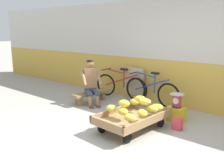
{
  "coord_description": "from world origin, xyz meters",
  "views": [
    {
      "loc": [
        2.82,
        -3.15,
        1.89
      ],
      "look_at": [
        -0.63,
        0.89,
        0.75
      ],
      "focal_mm": 40.32,
      "sensor_mm": 36.0,
      "label": 1
    }
  ],
  "objects_px": {
    "vendor_seated": "(91,82)",
    "sign_board": "(134,83)",
    "shopping_bag": "(177,124)",
    "plastic_crate": "(176,114)",
    "weighing_scale": "(177,100)",
    "bicycle_far_left": "(151,91)",
    "bicycle_near_left": "(121,86)",
    "low_bench": "(90,95)",
    "banana_cart": "(132,118)"
  },
  "relations": [
    {
      "from": "low_bench",
      "to": "bicycle_near_left",
      "type": "bearing_deg",
      "value": 69.37
    },
    {
      "from": "vendor_seated",
      "to": "weighing_scale",
      "type": "relative_size",
      "value": 3.8
    },
    {
      "from": "banana_cart",
      "to": "low_bench",
      "type": "relative_size",
      "value": 1.32
    },
    {
      "from": "banana_cart",
      "to": "low_bench",
      "type": "distance_m",
      "value": 2.12
    },
    {
      "from": "low_bench",
      "to": "bicycle_near_left",
      "type": "distance_m",
      "value": 0.94
    },
    {
      "from": "shopping_bag",
      "to": "bicycle_far_left",
      "type": "bearing_deg",
      "value": 138.92
    },
    {
      "from": "plastic_crate",
      "to": "weighing_scale",
      "type": "distance_m",
      "value": 0.3
    },
    {
      "from": "weighing_scale",
      "to": "bicycle_far_left",
      "type": "bearing_deg",
      "value": 146.37
    },
    {
      "from": "low_bench",
      "to": "bicycle_near_left",
      "type": "xyz_separation_m",
      "value": [
        0.33,
        0.87,
        0.15
      ]
    },
    {
      "from": "bicycle_far_left",
      "to": "shopping_bag",
      "type": "bearing_deg",
      "value": -41.08
    },
    {
      "from": "banana_cart",
      "to": "shopping_bag",
      "type": "relative_size",
      "value": 6.22
    },
    {
      "from": "bicycle_far_left",
      "to": "weighing_scale",
      "type": "bearing_deg",
      "value": -33.63
    },
    {
      "from": "vendor_seated",
      "to": "weighing_scale",
      "type": "xyz_separation_m",
      "value": [
        2.3,
        0.23,
        -0.11
      ]
    },
    {
      "from": "vendor_seated",
      "to": "shopping_bag",
      "type": "relative_size",
      "value": 4.75
    },
    {
      "from": "plastic_crate",
      "to": "sign_board",
      "type": "bearing_deg",
      "value": 152.69
    },
    {
      "from": "plastic_crate",
      "to": "weighing_scale",
      "type": "xyz_separation_m",
      "value": [
        0.0,
        -0.0,
        0.3
      ]
    },
    {
      "from": "shopping_bag",
      "to": "plastic_crate",
      "type": "bearing_deg",
      "value": 119.3
    },
    {
      "from": "bicycle_far_left",
      "to": "shopping_bag",
      "type": "relative_size",
      "value": 6.92
    },
    {
      "from": "low_bench",
      "to": "vendor_seated",
      "type": "xyz_separation_m",
      "value": [
        0.07,
        -0.05,
        0.37
      ]
    },
    {
      "from": "bicycle_near_left",
      "to": "low_bench",
      "type": "bearing_deg",
      "value": -110.63
    },
    {
      "from": "low_bench",
      "to": "vendor_seated",
      "type": "bearing_deg",
      "value": -32.36
    },
    {
      "from": "plastic_crate",
      "to": "bicycle_far_left",
      "type": "bearing_deg",
      "value": 146.41
    },
    {
      "from": "plastic_crate",
      "to": "low_bench",
      "type": "bearing_deg",
      "value": -175.46
    },
    {
      "from": "banana_cart",
      "to": "bicycle_near_left",
      "type": "bearing_deg",
      "value": 134.18
    },
    {
      "from": "bicycle_near_left",
      "to": "banana_cart",
      "type": "bearing_deg",
      "value": -45.82
    },
    {
      "from": "plastic_crate",
      "to": "bicycle_far_left",
      "type": "relative_size",
      "value": 0.22
    },
    {
      "from": "bicycle_near_left",
      "to": "sign_board",
      "type": "bearing_deg",
      "value": 35.15
    },
    {
      "from": "banana_cart",
      "to": "low_bench",
      "type": "xyz_separation_m",
      "value": [
        -1.96,
        0.81,
        -0.04
      ]
    },
    {
      "from": "vendor_seated",
      "to": "shopping_bag",
      "type": "xyz_separation_m",
      "value": [
        2.55,
        -0.2,
        -0.45
      ]
    },
    {
      "from": "banana_cart",
      "to": "bicycle_far_left",
      "type": "relative_size",
      "value": 0.9
    },
    {
      "from": "vendor_seated",
      "to": "sign_board",
      "type": "relative_size",
      "value": 1.29
    },
    {
      "from": "bicycle_far_left",
      "to": "sign_board",
      "type": "relative_size",
      "value": 1.87
    },
    {
      "from": "weighing_scale",
      "to": "bicycle_far_left",
      "type": "height_order",
      "value": "bicycle_far_left"
    },
    {
      "from": "vendor_seated",
      "to": "bicycle_near_left",
      "type": "height_order",
      "value": "vendor_seated"
    },
    {
      "from": "bicycle_near_left",
      "to": "bicycle_far_left",
      "type": "height_order",
      "value": "same"
    },
    {
      "from": "low_bench",
      "to": "shopping_bag",
      "type": "xyz_separation_m",
      "value": [
        2.62,
        -0.24,
        -0.08
      ]
    },
    {
      "from": "low_bench",
      "to": "weighing_scale",
      "type": "relative_size",
      "value": 3.75
    },
    {
      "from": "weighing_scale",
      "to": "plastic_crate",
      "type": "bearing_deg",
      "value": 90.0
    },
    {
      "from": "plastic_crate",
      "to": "bicycle_near_left",
      "type": "xyz_separation_m",
      "value": [
        -2.05,
        0.68,
        0.2
      ]
    },
    {
      "from": "bicycle_near_left",
      "to": "sign_board",
      "type": "relative_size",
      "value": 1.87
    },
    {
      "from": "vendor_seated",
      "to": "bicycle_far_left",
      "type": "bearing_deg",
      "value": 37.28
    },
    {
      "from": "plastic_crate",
      "to": "sign_board",
      "type": "height_order",
      "value": "sign_board"
    },
    {
      "from": "low_bench",
      "to": "bicycle_far_left",
      "type": "xyz_separation_m",
      "value": [
        1.31,
        0.9,
        0.15
      ]
    },
    {
      "from": "banana_cart",
      "to": "bicycle_far_left",
      "type": "xyz_separation_m",
      "value": [
        -0.65,
        1.71,
        0.11
      ]
    },
    {
      "from": "banana_cart",
      "to": "sign_board",
      "type": "distance_m",
      "value": 2.32
    },
    {
      "from": "sign_board",
      "to": "bicycle_near_left",
      "type": "bearing_deg",
      "value": -144.85
    },
    {
      "from": "sign_board",
      "to": "shopping_bag",
      "type": "bearing_deg",
      "value": -33.87
    },
    {
      "from": "bicycle_far_left",
      "to": "shopping_bag",
      "type": "distance_m",
      "value": 1.75
    },
    {
      "from": "weighing_scale",
      "to": "sign_board",
      "type": "xyz_separation_m",
      "value": [
        -1.74,
        0.9,
        -0.01
      ]
    },
    {
      "from": "bicycle_far_left",
      "to": "bicycle_near_left",
      "type": "bearing_deg",
      "value": -178.54
    }
  ]
}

